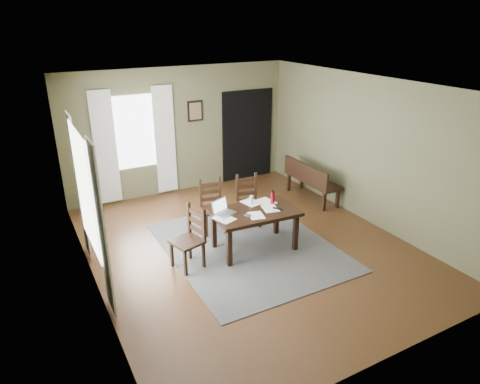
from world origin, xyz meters
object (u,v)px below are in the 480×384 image
dining_table (255,216)px  bench (310,178)px  chair_back_left (213,207)px  chair_back_right (248,201)px  laptop (223,210)px  chair_end (190,239)px  water_bottle (272,198)px

dining_table → bench: size_ratio=0.99×
dining_table → chair_back_left: bearing=113.0°
chair_back_left → chair_back_right: size_ratio=1.01×
chair_back_left → laptop: size_ratio=2.33×
dining_table → laptop: size_ratio=3.49×
dining_table → chair_back_right: (0.37, 0.87, -0.15)m
chair_end → bench: (3.24, 1.26, 0.00)m
chair_back_left → chair_back_right: (0.70, -0.07, -0.01)m
chair_back_right → dining_table: bearing=-98.6°
chair_back_left → water_bottle: chair_back_left is taller
chair_back_left → bench: 2.44m
chair_back_right → water_bottle: (0.04, -0.76, 0.35)m
chair_end → chair_back_right: size_ratio=1.04×
chair_end → chair_back_right: 1.75m
dining_table → chair_back_left: (-0.33, 0.94, -0.15)m
dining_table → bench: 2.44m
laptop → bench: bearing=1.8°
dining_table → laptop: 0.55m
chair_back_right → bench: 1.76m
chair_back_right → bench: bearing=27.1°
chair_back_left → bench: (2.42, 0.32, 0.01)m
bench → laptop: (-2.59, -1.09, 0.28)m
chair_back_right → bench: (1.72, 0.39, 0.02)m
dining_table → water_bottle: water_bottle is taller
chair_end → bench: bearing=96.0°
water_bottle → chair_end: bearing=-176.0°
chair_end → laptop: chair_end is taller
water_bottle → dining_table: bearing=-164.6°
chair_end → chair_back_right: (1.52, 0.87, -0.02)m
chair_back_right → chair_back_left: bearing=-171.1°
chair_back_right → bench: size_ratio=0.66×
chair_back_left → dining_table: bearing=-60.2°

